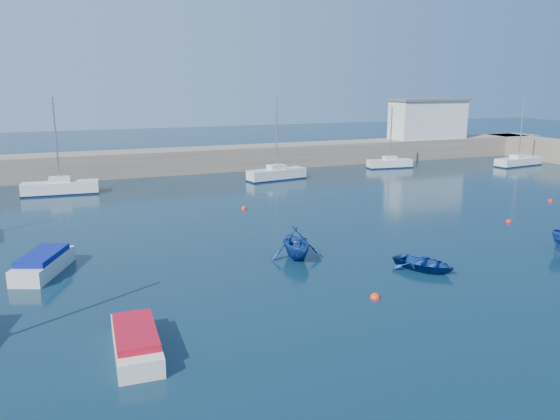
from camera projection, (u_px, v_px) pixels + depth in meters
name	position (u px, v px, depth m)	size (l,w,h in m)	color
ground	(504.00, 336.00, 21.98)	(220.00, 220.00, 0.00)	#0C2536
back_wall	(211.00, 159.00, 63.30)	(96.00, 4.50, 2.60)	#7C6D5F
harbor_office	(428.00, 120.00, 73.24)	(10.00, 4.00, 5.00)	silver
sailboat_5	(60.00, 187.00, 49.71)	(6.71, 2.28, 8.74)	silver
sailboat_6	(277.00, 174.00, 57.18)	(6.55, 2.83, 8.43)	silver
sailboat_7	(390.00, 163.00, 65.25)	(5.53, 2.14, 7.19)	silver
sailboat_8	(518.00, 161.00, 66.83)	(6.72, 2.72, 8.50)	silver
motorboat_0	(136.00, 341.00, 20.47)	(1.74, 4.56, 1.01)	silver
motorboat_1	(43.00, 263.00, 29.09)	(3.28, 4.94, 1.15)	silver
dinghy_center	(424.00, 263.00, 29.66)	(2.44, 3.41, 0.71)	navy
dinghy_left	(296.00, 243.00, 31.56)	(3.01, 3.49, 1.84)	navy
buoy_0	(375.00, 298.00, 25.82)	(0.50, 0.50, 0.50)	#FA330D
buoy_1	(509.00, 222.00, 39.84)	(0.47, 0.47, 0.47)	red
buoy_3	(244.00, 209.00, 44.09)	(0.46, 0.46, 0.46)	#FA330D
buoy_4	(550.00, 201.00, 46.84)	(0.44, 0.44, 0.44)	red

